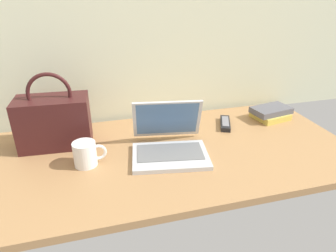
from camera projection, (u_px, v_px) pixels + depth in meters
name	position (u px, v px, depth m)	size (l,w,h in m)	color
desk	(169.00, 154.00, 1.30)	(1.60, 0.76, 0.03)	#A87A4C
laptop	(169.00, 143.00, 1.27)	(0.35, 0.34, 0.21)	silver
coffee_mug	(86.00, 154.00, 1.18)	(0.13, 0.09, 0.10)	white
remote_control_near	(225.00, 123.00, 1.52)	(0.10, 0.17, 0.02)	black
handbag	(54.00, 121.00, 1.30)	(0.31, 0.18, 0.33)	#3F1919
book_stack	(271.00, 113.00, 1.59)	(0.22, 0.17, 0.06)	#D8BF4C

